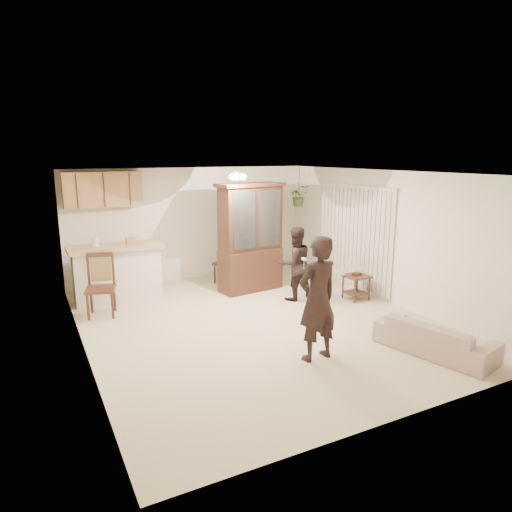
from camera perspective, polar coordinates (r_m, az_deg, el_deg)
name	(u,v)px	position (r m, az deg, el deg)	size (l,w,h in m)	color
floor	(258,322)	(7.81, 0.21, -8.31)	(6.50, 6.50, 0.00)	beige
ceiling	(258,173)	(7.29, 0.23, 10.35)	(5.50, 6.50, 0.02)	silver
wall_back	(192,224)	(10.40, -8.06, 4.00)	(5.50, 0.02, 2.50)	silver
wall_front	(405,310)	(4.90, 18.09, -6.38)	(5.50, 0.02, 2.50)	silver
wall_left	(79,270)	(6.68, -21.23, -1.58)	(0.02, 6.50, 2.50)	silver
wall_right	(386,237)	(9.03, 15.93, 2.33)	(0.02, 6.50, 2.50)	silver
breakfast_bar	(117,275)	(9.24, -16.94, -2.28)	(1.60, 0.55, 1.00)	silver
bar_top	(115,247)	(9.12, -17.16, 1.07)	(1.75, 0.70, 0.08)	tan
upper_cabinets	(103,189)	(9.68, -18.64, 7.90)	(1.50, 0.34, 0.70)	#9B6A43
vertical_blinds	(354,237)	(9.69, 12.09, 2.32)	(0.06, 2.30, 2.10)	beige
ceiling_fixture	(237,176)	(8.46, -2.34, 9.98)	(0.36, 0.36, 0.20)	beige
hanging_plant	(299,196)	(10.56, 5.37, 7.49)	(0.43, 0.37, 0.48)	#325E25
plant_cord	(299,182)	(10.54, 5.41, 9.25)	(0.01, 0.01, 0.65)	black
sofa	(435,329)	(7.03, 21.52, -8.48)	(1.87, 0.73, 0.73)	#C2B2A0
adult	(318,297)	(6.26, 7.72, -5.08)	(0.66, 0.43, 1.80)	black
child	(295,266)	(8.85, 4.89, -1.24)	(0.66, 0.51, 1.35)	black
china_hutch	(250,238)	(9.36, -0.69, 2.22)	(1.47, 0.72, 2.22)	#351B13
side_table	(356,287)	(9.13, 12.40, -3.79)	(0.45, 0.45, 0.54)	#351B13
chair_bar	(101,299)	(8.48, -18.77, -5.08)	(0.60, 0.60, 1.10)	#351B13
chair_hutch_left	(241,274)	(9.70, -1.90, -2.32)	(0.60, 0.60, 1.02)	#351B13
chair_hutch_right	(226,270)	(10.06, -3.72, -1.82)	(0.60, 0.60, 1.01)	#351B13
controller_adult	(340,272)	(5.85, 10.47, -1.99)	(0.05, 0.15, 0.05)	white
controller_child	(304,259)	(8.51, 6.02, -0.37)	(0.04, 0.12, 0.04)	white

